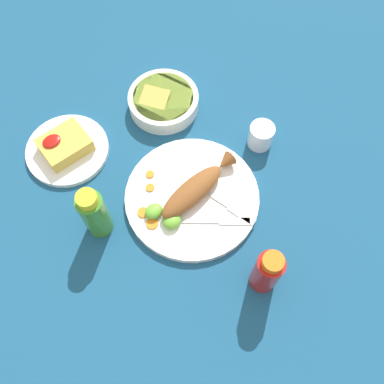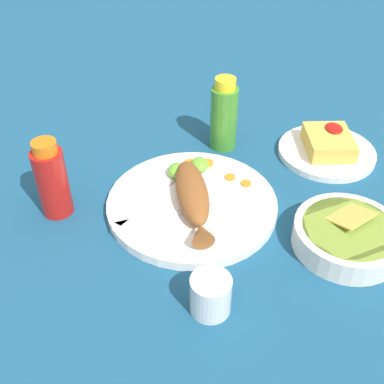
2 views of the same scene
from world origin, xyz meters
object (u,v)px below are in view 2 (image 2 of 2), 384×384
Objects in this scene: hot_sauce_bottle_green at (224,115)px; side_plate_fries at (326,152)px; fork_near at (156,218)px; hot_sauce_bottle_red at (51,182)px; fried_fish at (193,196)px; main_plate at (192,204)px; salt_cup at (211,296)px; guacamole_bowl at (347,235)px; fork_far at (147,201)px.

side_plate_fries is (-0.04, -0.22, -0.07)m from hot_sauce_bottle_green.
fork_near is 0.42m from side_plate_fries.
fork_near is 0.19m from hot_sauce_bottle_red.
hot_sauce_bottle_green is at bearing -24.76° from fried_fish.
main_plate is 0.08m from fork_near.
side_plate_fries is at bearing -165.65° from fork_near.
side_plate_fries is (0.40, -0.28, -0.02)m from salt_cup.
fried_fish is 0.24m from hot_sauce_bottle_green.
hot_sauce_bottle_red is 0.57m from side_plate_fries.
guacamole_bowl reaches higher than main_plate.
salt_cup is 0.27m from guacamole_bowl.
hot_sauce_bottle_red is (0.04, 0.18, 0.05)m from fork_near.
hot_sauce_bottle_green is (0.21, -0.32, 0.00)m from hot_sauce_bottle_red.
fork_far is at bearing 72.83° from guacamole_bowl.
hot_sauce_bottle_green is (0.21, -0.16, 0.06)m from fork_far.
fork_far is (0.05, 0.02, 0.00)m from fork_near.
guacamole_bowl is at bearing 111.16° from fork_far.
hot_sauce_bottle_red reaches higher than fork_far.
salt_cup is (-0.23, -0.10, 0.01)m from fork_far.
side_plate_fries is at bearing -101.14° from hot_sauce_bottle_green.
salt_cup is at bearing 62.51° from fork_far.
salt_cup is 0.48m from side_plate_fries.
fried_fish is 1.09× the size of side_plate_fries.
salt_cup is (-0.23, -0.27, -0.04)m from hot_sauce_bottle_red.
salt_cup is at bearing -130.26° from hot_sauce_bottle_red.
hot_sauce_bottle_green reaches higher than hot_sauce_bottle_red.
hot_sauce_bottle_green is 0.78× the size of side_plate_fries.
fork_near is 0.20m from salt_cup.
guacamole_bowl is (-0.10, -0.51, -0.05)m from hot_sauce_bottle_red.
main_plate is 1.74× the size of fork_near.
hot_sauce_bottle_red is at bearing -29.33° from fork_near.
hot_sauce_bottle_green is at bearing -134.87° from fork_near.
hot_sauce_bottle_green is at bearing -178.67° from fork_far.
fried_fish is at bearing 4.76° from salt_cup.
hot_sauce_bottle_green reaches higher than side_plate_fries.
salt_cup reaches higher than side_plate_fries.
fried_fish is 1.24× the size of fork_near.
guacamole_bowl is at bearing -116.64° from fried_fish.
side_plate_fries is at bearing 152.05° from fork_far.
salt_cup is 0.31× the size of side_plate_fries.
hot_sauce_bottle_red is at bearing 49.74° from salt_cup.
fork_far is at bearing 142.99° from hot_sauce_bottle_green.
side_plate_fries is (0.17, -0.30, -0.00)m from main_plate.
guacamole_bowl is at bearing -149.69° from hot_sauce_bottle_green.
fried_fish is 0.35m from side_plate_fries.
salt_cup is (-0.22, -0.02, -0.01)m from fried_fish.
fork_far is at bearing 90.94° from main_plate.
hot_sauce_bottle_red is at bearing 91.04° from main_plate.
hot_sauce_bottle_green is 2.54× the size of salt_cup.
main_plate is at bearing 67.50° from guacamole_bowl.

